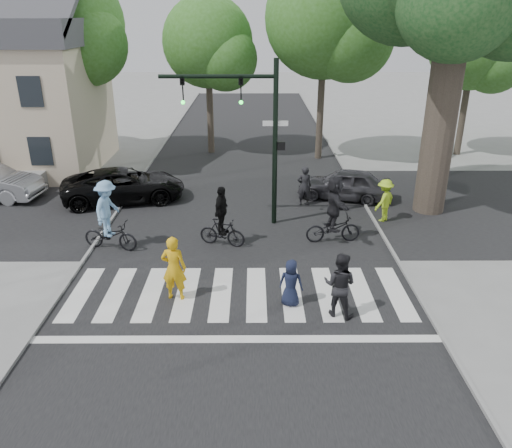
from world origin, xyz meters
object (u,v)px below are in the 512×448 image
(pedestrian_woman, at_px, (174,268))
(cyclist_left, at_px, (109,220))
(pedestrian_adult, at_px, (340,285))
(car_suv, at_px, (124,185))
(cyclist_right, at_px, (334,213))
(pedestrian_child, at_px, (291,283))
(car_grey, at_px, (344,184))
(traffic_signal, at_px, (251,121))
(cyclist_mid, at_px, (222,222))

(pedestrian_woman, distance_m, cyclist_left, 4.15)
(pedestrian_adult, relative_size, car_suv, 0.35)
(cyclist_right, bearing_deg, cyclist_left, -175.89)
(pedestrian_child, distance_m, car_grey, 8.99)
(traffic_signal, bearing_deg, pedestrian_child, -79.51)
(car_suv, distance_m, car_grey, 9.35)
(pedestrian_woman, bearing_deg, pedestrian_adult, 175.83)
(cyclist_left, height_order, cyclist_mid, cyclist_left)
(traffic_signal, distance_m, cyclist_left, 5.97)
(pedestrian_woman, distance_m, cyclist_right, 6.20)
(car_suv, bearing_deg, pedestrian_adult, -152.14)
(pedestrian_child, distance_m, car_suv, 10.51)
(car_grey, bearing_deg, pedestrian_woman, -21.51)
(car_suv, bearing_deg, pedestrian_child, -155.36)
(traffic_signal, relative_size, cyclist_right, 2.50)
(cyclist_right, bearing_deg, pedestrian_child, -113.14)
(car_suv, bearing_deg, traffic_signal, -128.03)
(pedestrian_child, bearing_deg, pedestrian_woman, 8.77)
(pedestrian_adult, xyz_separation_m, car_suv, (-7.70, 8.77, -0.19))
(traffic_signal, relative_size, cyclist_left, 2.49)
(pedestrian_child, bearing_deg, cyclist_mid, -46.40)
(pedestrian_adult, relative_size, cyclist_right, 0.74)
(pedestrian_woman, distance_m, cyclist_mid, 3.64)
(cyclist_mid, bearing_deg, traffic_signal, 63.19)
(cyclist_left, xyz_separation_m, cyclist_right, (7.57, 0.54, 0.02))
(pedestrian_woman, bearing_deg, cyclist_mid, -101.05)
(pedestrian_adult, distance_m, car_grey, 9.17)
(cyclist_right, bearing_deg, pedestrian_adult, -96.59)
(cyclist_left, bearing_deg, cyclist_mid, 3.93)
(cyclist_left, relative_size, car_suv, 0.48)
(pedestrian_adult, relative_size, cyclist_left, 0.74)
(traffic_signal, distance_m, pedestrian_woman, 6.55)
(pedestrian_woman, relative_size, cyclist_left, 0.78)
(car_grey, bearing_deg, pedestrian_child, -3.59)
(pedestrian_woman, relative_size, cyclist_mid, 0.89)
(cyclist_left, distance_m, car_grey, 10.01)
(pedestrian_child, xyz_separation_m, cyclist_left, (-5.82, 3.55, 0.38))
(pedestrian_child, distance_m, cyclist_left, 6.83)
(pedestrian_adult, height_order, car_grey, pedestrian_adult)
(pedestrian_adult, distance_m, cyclist_left, 8.12)
(cyclist_mid, height_order, car_suv, cyclist_mid)
(traffic_signal, bearing_deg, cyclist_right, -31.05)
(pedestrian_woman, xyz_separation_m, car_suv, (-3.29, 7.93, -0.24))
(cyclist_left, relative_size, cyclist_right, 1.01)
(cyclist_left, bearing_deg, car_suv, 97.96)
(pedestrian_woman, distance_m, car_grey, 10.17)
(pedestrian_woman, relative_size, car_suv, 0.37)
(pedestrian_child, height_order, cyclist_mid, cyclist_mid)
(pedestrian_woman, relative_size, pedestrian_adult, 1.06)
(cyclist_right, bearing_deg, pedestrian_woman, -142.77)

